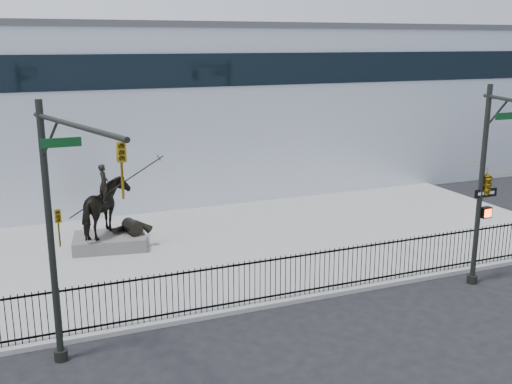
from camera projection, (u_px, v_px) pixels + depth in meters
name	position (u px, v px, depth m)	size (l,w,h in m)	color
ground	(298.00, 319.00, 18.55)	(120.00, 120.00, 0.00)	black
plaza	(223.00, 247.00, 24.81)	(30.00, 12.00, 0.15)	#969693
building	(149.00, 108.00, 35.39)	(44.00, 14.00, 9.00)	white
picket_fence	(281.00, 277.00, 19.45)	(22.10, 0.10, 1.50)	black
statue_plinth	(110.00, 241.00, 24.44)	(2.86, 1.96, 0.54)	#514E4A
equestrian_statue	(109.00, 209.00, 24.11)	(3.62, 2.55, 3.10)	black
traffic_signal_left	(62.00, 225.00, 14.52)	(1.52, 4.84, 7.00)	black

